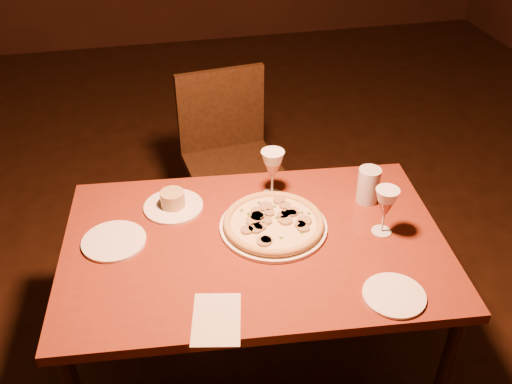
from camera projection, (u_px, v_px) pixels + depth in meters
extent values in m
plane|color=black|center=(247.00, 322.00, 2.51)|extent=(7.00, 7.00, 0.00)
cube|color=maroon|center=(255.00, 245.00, 1.92)|extent=(1.35, 0.94, 0.04)
cylinder|color=black|center=(104.00, 263.00, 2.35)|extent=(0.05, 0.05, 0.65)
cylinder|color=black|center=(442.00, 379.00, 1.89)|extent=(0.05, 0.05, 0.65)
cylinder|color=black|center=(379.00, 241.00, 2.47)|extent=(0.05, 0.05, 0.65)
cube|color=black|center=(234.00, 170.00, 2.69)|extent=(0.47, 0.47, 0.04)
cube|color=black|center=(221.00, 109.00, 2.72)|extent=(0.42, 0.08, 0.40)
cylinder|color=black|center=(211.00, 238.00, 2.65)|extent=(0.04, 0.04, 0.43)
cylinder|color=black|center=(193.00, 197.00, 2.92)|extent=(0.04, 0.04, 0.43)
cylinder|color=black|center=(280.00, 223.00, 2.74)|extent=(0.04, 0.04, 0.43)
cylinder|color=black|center=(257.00, 185.00, 3.01)|extent=(0.04, 0.04, 0.43)
cylinder|color=white|center=(273.00, 227.00, 1.96)|extent=(0.37, 0.37, 0.01)
cylinder|color=beige|center=(273.00, 224.00, 1.96)|extent=(0.34, 0.34, 0.01)
torus|color=tan|center=(273.00, 222.00, 1.95)|extent=(0.35, 0.35, 0.03)
cylinder|color=white|center=(173.00, 206.00, 2.06)|extent=(0.21, 0.21, 0.01)
cylinder|color=tan|center=(173.00, 199.00, 2.04)|extent=(0.09, 0.09, 0.06)
cylinder|color=silver|center=(368.00, 185.00, 2.06)|extent=(0.08, 0.08, 0.14)
cylinder|color=white|center=(114.00, 241.00, 1.90)|extent=(0.21, 0.21, 0.01)
cylinder|color=white|center=(394.00, 295.00, 1.70)|extent=(0.19, 0.19, 0.01)
cube|color=beige|center=(216.00, 319.00, 1.63)|extent=(0.17, 0.22, 0.00)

